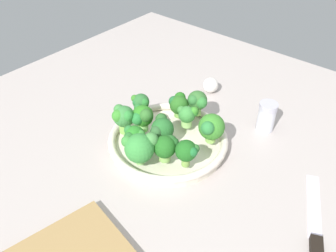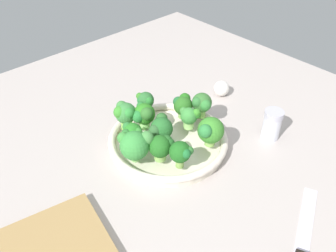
% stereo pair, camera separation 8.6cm
% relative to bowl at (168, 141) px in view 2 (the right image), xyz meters
% --- Properties ---
extents(ground_plane, '(1.30, 1.30, 0.03)m').
position_rel_bowl_xyz_m(ground_plane, '(0.03, 0.03, -0.03)').
color(ground_plane, '#B1A5A0').
extents(bowl, '(0.29, 0.29, 0.03)m').
position_rel_bowl_xyz_m(bowl, '(0.00, 0.00, 0.00)').
color(bowl, beige).
rests_on(bowl, ground_plane).
extents(broccoli_floret_0, '(0.06, 0.06, 0.07)m').
position_rel_bowl_xyz_m(broccoli_floret_0, '(0.02, -0.06, 0.06)').
color(broccoli_floret_0, '#90DA73').
rests_on(broccoli_floret_0, bowl).
extents(broccoli_floret_1, '(0.05, 0.05, 0.06)m').
position_rel_bowl_xyz_m(broccoli_floret_1, '(-0.08, -0.03, 0.05)').
color(broccoli_floret_1, '#84BE57').
rests_on(broccoli_floret_1, bowl).
extents(broccoli_floret_2, '(0.07, 0.06, 0.07)m').
position_rel_bowl_xyz_m(broccoli_floret_2, '(-0.05, 0.09, 0.06)').
color(broccoli_floret_2, '#91C45B').
rests_on(broccoli_floret_2, bowl).
extents(broccoli_floret_3, '(0.05, 0.05, 0.06)m').
position_rel_bowl_xyz_m(broccoli_floret_3, '(0.05, 0.09, 0.06)').
color(broccoli_floret_3, '#88B653').
rests_on(broccoli_floret_3, bowl).
extents(broccoli_floret_4, '(0.05, 0.05, 0.05)m').
position_rel_bowl_xyz_m(broccoli_floret_4, '(-0.06, 0.01, 0.05)').
color(broccoli_floret_4, '#98D271').
rests_on(broccoli_floret_4, bowl).
extents(broccoli_floret_5, '(0.06, 0.05, 0.06)m').
position_rel_bowl_xyz_m(broccoli_floret_5, '(0.06, 0.05, 0.05)').
color(broccoli_floret_5, '#8DC15E').
rests_on(broccoli_floret_5, bowl).
extents(broccoli_floret_6, '(0.05, 0.05, 0.06)m').
position_rel_bowl_xyz_m(broccoli_floret_6, '(0.09, -0.03, 0.06)').
color(broccoli_floret_6, '#89C859').
rests_on(broccoli_floret_6, bowl).
extents(broccoli_floret_7, '(0.05, 0.06, 0.07)m').
position_rel_bowl_xyz_m(broccoli_floret_7, '(0.05, -0.09, 0.06)').
color(broccoli_floret_7, '#87C352').
rests_on(broccoli_floret_7, bowl).
extents(broccoli_floret_8, '(0.04, 0.05, 0.06)m').
position_rel_bowl_xyz_m(broccoli_floret_8, '(-0.02, -0.11, 0.05)').
color(broccoli_floret_8, '#99D262').
rests_on(broccoli_floret_8, bowl).
extents(broccoli_floret_9, '(0.05, 0.06, 0.07)m').
position_rel_bowl_xyz_m(broccoli_floret_9, '(-0.11, 0.00, 0.06)').
color(broccoli_floret_9, '#78B951').
rests_on(broccoli_floret_9, bowl).
extents(broccoli_floret_10, '(0.06, 0.06, 0.06)m').
position_rel_bowl_xyz_m(broccoli_floret_10, '(0.02, -0.00, 0.05)').
color(broccoli_floret_10, '#95D468').
rests_on(broccoli_floret_10, bowl).
extents(broccoli_floret_11, '(0.07, 0.07, 0.07)m').
position_rel_bowl_xyz_m(broccoli_floret_11, '(0.11, 0.01, 0.06)').
color(broccoli_floret_11, '#91D570').
rests_on(broccoli_floret_11, bowl).
extents(garlic_bulb, '(0.04, 0.04, 0.04)m').
position_rel_bowl_xyz_m(garlic_bulb, '(-0.27, -0.06, 0.01)').
color(garlic_bulb, silver).
rests_on(garlic_bulb, ground_plane).
extents(pepper_shaker, '(0.05, 0.05, 0.08)m').
position_rel_bowl_xyz_m(pepper_shaker, '(-0.21, 0.15, 0.02)').
color(pepper_shaker, silver).
rests_on(pepper_shaker, ground_plane).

